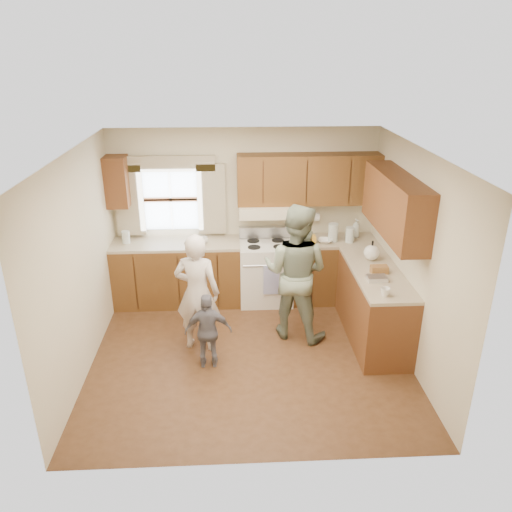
{
  "coord_description": "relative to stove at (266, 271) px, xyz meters",
  "views": [
    {
      "loc": [
        -0.19,
        -5.2,
        3.52
      ],
      "look_at": [
        0.1,
        0.4,
        1.15
      ],
      "focal_mm": 35.0,
      "sensor_mm": 36.0,
      "label": 1
    }
  ],
  "objects": [
    {
      "name": "woman_right",
      "position": [
        0.3,
        -0.97,
        0.42
      ],
      "size": [
        1.08,
        0.99,
        1.78
      ],
      "primitive_type": "imported",
      "rotation": [
        0.0,
        0.0,
        2.68
      ],
      "color": "#223D27",
      "rests_on": "ground"
    },
    {
      "name": "kitchen_fixtures",
      "position": [
        0.31,
        -0.36,
        0.37
      ],
      "size": [
        3.8,
        2.25,
        2.15
      ],
      "color": "#4B2C10",
      "rests_on": "ground"
    },
    {
      "name": "room",
      "position": [
        -0.3,
        -1.44,
        0.78
      ],
      "size": [
        3.8,
        3.8,
        3.8
      ],
      "color": "#442815",
      "rests_on": "ground"
    },
    {
      "name": "stove",
      "position": [
        0.0,
        0.0,
        0.0
      ],
      "size": [
        0.76,
        0.67,
        1.07
      ],
      "color": "silver",
      "rests_on": "ground"
    },
    {
      "name": "woman_left",
      "position": [
        -0.92,
        -1.22,
        0.29
      ],
      "size": [
        0.61,
        0.46,
        1.52
      ],
      "primitive_type": "imported",
      "rotation": [
        0.0,
        0.0,
        2.94
      ],
      "color": "beige",
      "rests_on": "ground"
    },
    {
      "name": "child",
      "position": [
        -0.78,
        -1.64,
        0.0
      ],
      "size": [
        0.55,
        0.23,
        0.94
      ],
      "primitive_type": "imported",
      "rotation": [
        0.0,
        0.0,
        3.15
      ],
      "color": "slate",
      "rests_on": "ground"
    }
  ]
}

